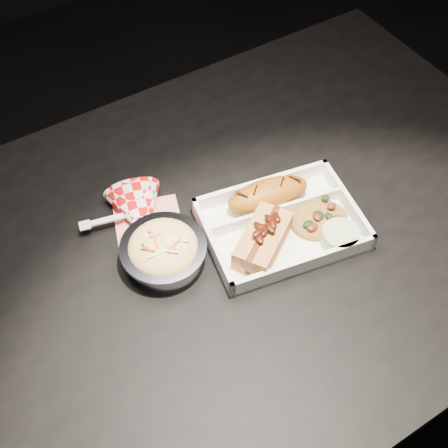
{
  "coord_description": "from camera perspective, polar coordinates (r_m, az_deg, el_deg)",
  "views": [
    {
      "loc": [
        -0.3,
        -0.46,
        1.51
      ],
      "look_at": [
        -0.03,
        -0.02,
        0.81
      ],
      "focal_mm": 45.0,
      "sensor_mm": 36.0,
      "label": 1
    }
  ],
  "objects": [
    {
      "name": "fried_rice_mound",
      "position": [
        0.94,
        9.74,
        0.82
      ],
      "size": [
        0.11,
        0.1,
        0.03
      ],
      "primitive_type": "ellipsoid",
      "rotation": [
        0.0,
        0.0,
        -0.18
      ],
      "color": "#A67030",
      "rests_on": "food_tray"
    },
    {
      "name": "napkin_fork",
      "position": [
        0.95,
        -8.62,
        1.07
      ],
      "size": [
        0.17,
        0.13,
        0.1
      ],
      "rotation": [
        0.0,
        0.0,
        -0.23
      ],
      "color": "red",
      "rests_on": "dining_table"
    },
    {
      "name": "floor",
      "position": [
        1.63,
        0.5,
        -17.07
      ],
      "size": [
        4.0,
        4.0,
        0.05
      ],
      "primitive_type": "cube",
      "color": "black",
      "rests_on": "ground"
    },
    {
      "name": "hotdog",
      "position": [
        0.89,
        3.97,
        -1.52
      ],
      "size": [
        0.13,
        0.11,
        0.06
      ],
      "rotation": [
        0.0,
        0.0,
        0.58
      ],
      "color": "#C58443",
      "rests_on": "food_tray"
    },
    {
      "name": "fried_pastry",
      "position": [
        0.95,
        4.49,
        3.01
      ],
      "size": [
        0.15,
        0.08,
        0.05
      ],
      "primitive_type": "ellipsoid",
      "rotation": [
        0.0,
        0.0,
        -0.18
      ],
      "color": "#A05510",
      "rests_on": "food_tray"
    },
    {
      "name": "dining_table",
      "position": [
        1.01,
        0.78,
        -3.9
      ],
      "size": [
        1.2,
        0.8,
        0.75
      ],
      "color": "black",
      "rests_on": "ground"
    },
    {
      "name": "foil_coleslaw_cup",
      "position": [
        0.88,
        -6.16,
        -2.65
      ],
      "size": [
        0.14,
        0.14,
        0.07
      ],
      "color": "silver",
      "rests_on": "dining_table"
    },
    {
      "name": "cupcake_liner",
      "position": [
        0.92,
        11.68,
        -1.35
      ],
      "size": [
        0.06,
        0.06,
        0.03
      ],
      "primitive_type": "cylinder",
      "color": "#ACBF90",
      "rests_on": "food_tray"
    },
    {
      "name": "food_tray",
      "position": [
        0.93,
        5.77,
        -0.26
      ],
      "size": [
        0.28,
        0.22,
        0.04
      ],
      "rotation": [
        0.0,
        0.0,
        -0.18
      ],
      "color": "white",
      "rests_on": "dining_table"
    }
  ]
}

